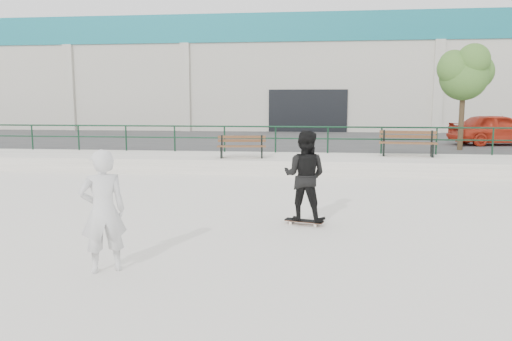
# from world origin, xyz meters

# --- Properties ---
(ground) EXTENTS (120.00, 120.00, 0.00)m
(ground) POSITION_xyz_m (0.00, 0.00, 0.00)
(ground) COLOR white
(ground) RESTS_ON ground
(ledge) EXTENTS (30.00, 3.00, 0.50)m
(ledge) POSITION_xyz_m (0.00, 9.50, 0.25)
(ledge) COLOR beige
(ledge) RESTS_ON ground
(parking_strip) EXTENTS (60.00, 14.00, 0.50)m
(parking_strip) POSITION_xyz_m (0.00, 18.00, 0.25)
(parking_strip) COLOR #353535
(parking_strip) RESTS_ON ground
(railing) EXTENTS (28.00, 0.06, 1.03)m
(railing) POSITION_xyz_m (-0.00, 10.80, 1.24)
(railing) COLOR #123320
(railing) RESTS_ON ledge
(commercial_building) EXTENTS (44.20, 16.33, 8.00)m
(commercial_building) POSITION_xyz_m (-0.00, 31.99, 4.58)
(commercial_building) COLOR #B1AC9E
(commercial_building) RESTS_ON ground
(bench_left) EXTENTS (1.74, 0.69, 0.78)m
(bench_left) POSITION_xyz_m (-2.04, 8.93, 0.89)
(bench_left) COLOR #522D1C
(bench_left) RESTS_ON ledge
(bench_right) EXTENTS (2.06, 0.81, 0.93)m
(bench_right) POSITION_xyz_m (3.85, 10.14, 0.96)
(bench_right) COLOR #522D1C
(bench_right) RESTS_ON ledge
(tree) EXTENTS (2.36, 2.10, 4.20)m
(tree) POSITION_xyz_m (6.42, 12.76, 3.65)
(tree) COLOR #4E3D27
(tree) RESTS_ON parking_strip
(red_car) EXTENTS (4.38, 2.34, 1.42)m
(red_car) POSITION_xyz_m (8.68, 15.33, 1.21)
(red_car) COLOR red
(red_car) RESTS_ON parking_strip
(skateboard) EXTENTS (0.80, 0.41, 0.09)m
(skateboard) POSITION_xyz_m (0.33, 1.54, 0.07)
(skateboard) COLOR black
(skateboard) RESTS_ON ground
(standing_skater) EXTENTS (1.02, 0.88, 1.81)m
(standing_skater) POSITION_xyz_m (0.33, 1.54, 1.00)
(standing_skater) COLOR black
(standing_skater) RESTS_ON skateboard
(seated_skater) EXTENTS (0.79, 0.71, 1.80)m
(seated_skater) POSITION_xyz_m (-2.51, -1.60, 0.90)
(seated_skater) COLOR silver
(seated_skater) RESTS_ON ground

